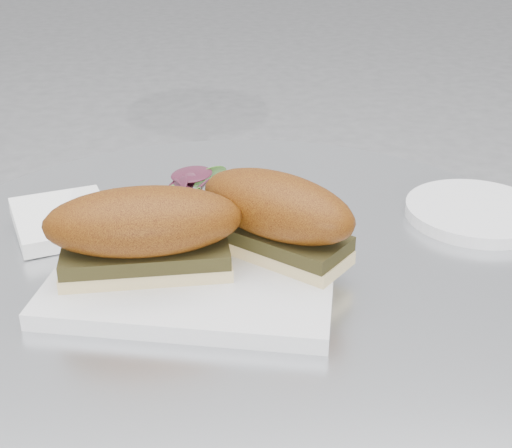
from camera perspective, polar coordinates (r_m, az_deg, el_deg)
The scene contains 6 objects.
plate at distance 0.69m, azimuth -4.34°, elevation -2.76°, with size 0.26×0.26×0.02m, color silver.
sandwich_left at distance 0.64m, azimuth -8.94°, elevation -0.50°, with size 0.18×0.08×0.08m.
sandwich_right at distance 0.66m, azimuth 1.65°, elevation 0.80°, with size 0.17×0.16×0.08m.
salad at distance 0.74m, azimuth -5.99°, elevation 2.28°, with size 0.12×0.12×0.05m, color #559530, non-canonical shape.
napkin at distance 0.76m, azimuth -13.78°, elevation -0.35°, with size 0.13×0.13×0.02m, color white, non-canonical shape.
saucer at distance 0.82m, azimuth 17.20°, elevation 0.94°, with size 0.15×0.15×0.01m, color silver.
Camera 1 is at (-0.05, -0.60, 1.08)m, focal length 50.00 mm.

